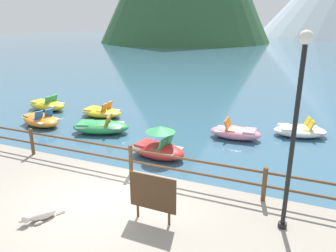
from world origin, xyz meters
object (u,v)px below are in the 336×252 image
at_px(pedal_boat_4, 300,131).
at_px(pedal_boat_6, 41,120).
at_px(pedal_boat_2, 158,147).
at_px(dog_resting, 40,215).
at_px(sign_board, 153,193).
at_px(pedal_boat_5, 101,112).
at_px(pedal_boat_0, 101,127).
at_px(pedal_boat_1, 236,132).
at_px(pedal_boat_7, 47,105).
at_px(lamp_post, 296,118).

xyz_separation_m(pedal_boat_4, pedal_boat_6, (-11.76, -3.37, 0.04)).
bearing_deg(pedal_boat_2, dog_resting, -96.55).
xyz_separation_m(sign_board, dog_resting, (-2.48, -1.04, -0.61)).
distance_m(sign_board, pedal_boat_4, 9.47).
bearing_deg(dog_resting, pedal_boat_5, 116.27).
height_order(dog_resting, pedal_boat_2, pedal_boat_2).
bearing_deg(pedal_boat_0, pedal_boat_2, -22.61).
relative_size(sign_board, dog_resting, 1.24).
bearing_deg(dog_resting, pedal_boat_2, 83.45).
bearing_deg(sign_board, dog_resting, -157.23).
bearing_deg(pedal_boat_4, sign_board, -108.15).
xyz_separation_m(sign_board, pedal_boat_1, (0.38, 7.50, -0.85)).
relative_size(pedal_boat_0, pedal_boat_2, 1.25).
height_order(pedal_boat_2, pedal_boat_6, pedal_boat_2).
bearing_deg(pedal_boat_7, pedal_boat_6, -52.82).
relative_size(lamp_post, dog_resting, 4.54).
xyz_separation_m(lamp_post, pedal_boat_6, (-11.66, 4.66, -2.73)).
relative_size(lamp_post, pedal_boat_4, 1.69).
relative_size(dog_resting, pedal_boat_6, 0.37).
xyz_separation_m(dog_resting, pedal_boat_5, (-4.50, 9.12, -0.27)).
distance_m(pedal_boat_4, pedal_boat_5, 9.96).
distance_m(lamp_post, dog_resting, 6.20).
relative_size(pedal_boat_0, pedal_boat_5, 1.26).
bearing_deg(dog_resting, lamp_post, 20.34).
distance_m(dog_resting, pedal_boat_2, 5.39).
xyz_separation_m(lamp_post, pedal_boat_2, (-4.71, 3.38, -2.59)).
distance_m(pedal_boat_1, pedal_boat_6, 9.39).
bearing_deg(pedal_boat_5, pedal_boat_6, -126.47).
bearing_deg(sign_board, pedal_boat_2, 113.40).
distance_m(dog_resting, pedal_boat_6, 9.18).
relative_size(sign_board, pedal_boat_6, 0.46).
bearing_deg(dog_resting, pedal_boat_4, 61.56).
relative_size(pedal_boat_1, pedal_boat_2, 0.97).
bearing_deg(lamp_post, pedal_boat_1, 110.57).
height_order(pedal_boat_5, pedal_boat_7, pedal_boat_7).
relative_size(pedal_boat_1, pedal_boat_6, 0.87).
height_order(sign_board, dog_resting, sign_board).
bearing_deg(sign_board, pedal_boat_1, 87.12).
distance_m(dog_resting, pedal_boat_0, 7.49).
height_order(pedal_boat_5, pedal_boat_6, pedal_boat_6).
xyz_separation_m(lamp_post, pedal_boat_4, (0.10, 8.03, -2.77)).
bearing_deg(pedal_boat_0, pedal_boat_7, 157.14).
relative_size(pedal_boat_6, pedal_boat_7, 1.08).
distance_m(lamp_post, pedal_boat_2, 6.35).
bearing_deg(pedal_boat_1, pedal_boat_7, 177.43).
bearing_deg(pedal_boat_1, pedal_boat_5, 175.49).
xyz_separation_m(dog_resting, pedal_boat_2, (0.61, 5.35, -0.10)).
distance_m(lamp_post, pedal_boat_7, 15.46).
xyz_separation_m(pedal_boat_1, pedal_boat_6, (-9.20, -1.91, 0.01)).
relative_size(dog_resting, pedal_boat_1, 0.43).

